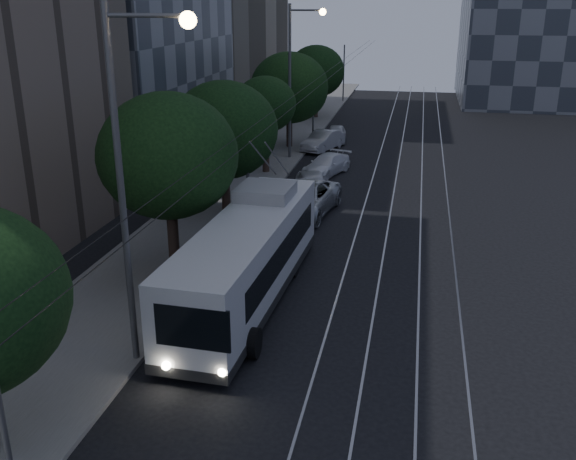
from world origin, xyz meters
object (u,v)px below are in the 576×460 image
(trolleybus, at_px, (248,258))
(streetlamp_near, at_px, (133,162))
(car_white_c, at_px, (323,141))
(pickup_silver, at_px, (303,200))
(car_white_d, at_px, (336,134))
(car_white_a, at_px, (312,186))
(streetlamp_far, at_px, (296,69))
(car_white_b, at_px, (326,165))

(trolleybus, bearing_deg, streetlamp_near, -108.57)
(car_white_c, bearing_deg, streetlamp_near, -71.85)
(trolleybus, distance_m, streetlamp_near, 6.99)
(pickup_silver, height_order, car_white_d, pickup_silver)
(trolleybus, bearing_deg, pickup_silver, 91.40)
(trolleybus, distance_m, car_white_a, 13.05)
(pickup_silver, height_order, streetlamp_near, streetlamp_near)
(trolleybus, xyz_separation_m, streetlamp_far, (-2.48, 22.12, 4.49))
(pickup_silver, bearing_deg, streetlamp_far, 110.85)
(streetlamp_near, bearing_deg, streetlamp_far, 91.28)
(pickup_silver, distance_m, streetlamp_near, 16.14)
(pickup_silver, xyz_separation_m, car_white_a, (0.00, 2.86, -0.07))
(car_white_a, height_order, streetlamp_near, streetlamp_near)
(pickup_silver, relative_size, car_white_d, 1.63)
(trolleybus, relative_size, car_white_d, 3.33)
(car_white_d, xyz_separation_m, streetlamp_far, (-2.02, -6.40, 5.54))
(car_white_a, height_order, streetlamp_far, streetlamp_far)
(streetlamp_near, bearing_deg, car_white_d, 87.57)
(streetlamp_near, bearing_deg, trolleybus, 68.91)
(car_white_c, bearing_deg, car_white_d, 99.43)
(pickup_silver, distance_m, car_white_d, 18.37)
(car_white_b, bearing_deg, streetlamp_far, 146.46)
(car_white_b, bearing_deg, trolleybus, -70.88)
(pickup_silver, distance_m, streetlamp_far, 13.36)
(car_white_c, height_order, streetlamp_far, streetlamp_far)
(car_white_a, xyz_separation_m, car_white_c, (-1.25, 12.29, -0.04))
(trolleybus, distance_m, car_white_d, 28.54)
(trolleybus, xyz_separation_m, car_white_b, (0.20, 18.52, -1.05))
(car_white_b, bearing_deg, car_white_a, -70.26)
(pickup_silver, relative_size, car_white_c, 1.38)
(car_white_a, xyz_separation_m, streetlamp_far, (-2.68, 9.10, 5.41))
(car_white_b, xyz_separation_m, car_white_c, (-1.25, 6.79, 0.09))
(pickup_silver, height_order, car_white_a, pickup_silver)
(car_white_c, relative_size, streetlamp_far, 0.42)
(car_white_a, xyz_separation_m, streetlamp_near, (-2.08, -17.89, 5.57))
(car_white_c, bearing_deg, pickup_silver, -65.57)
(car_white_b, bearing_deg, pickup_silver, -70.26)
(pickup_silver, bearing_deg, car_white_c, 102.90)
(car_white_b, distance_m, car_white_d, 10.02)
(trolleybus, xyz_separation_m, streetlamp_near, (-1.88, -4.87, 4.65))
(car_white_c, xyz_separation_m, streetlamp_near, (-0.83, -30.18, 5.61))
(car_white_b, xyz_separation_m, streetlamp_far, (-2.68, 3.60, 5.54))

